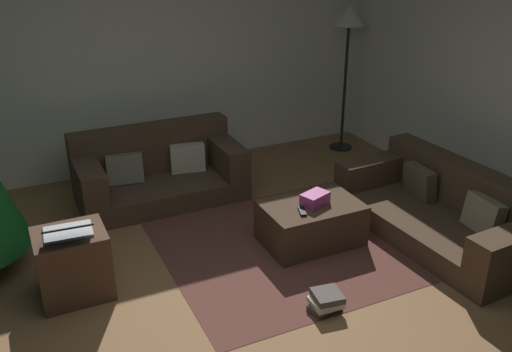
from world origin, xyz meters
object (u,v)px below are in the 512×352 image
couch_left (158,171)px  ottoman (311,223)px  tv_remote (302,211)px  couch_right (444,211)px  laptop (68,231)px  gift_box (315,199)px  side_table (73,264)px  book_stack (326,301)px  corner_lamp (349,27)px

couch_left → ottoman: couch_left is taller
tv_remote → couch_left: bearing=135.6°
couch_right → tv_remote: 1.36m
laptop → gift_box: bearing=-1.3°
tv_remote → laptop: (-1.88, 0.13, 0.20)m
couch_right → gift_box: size_ratio=8.08×
tv_remote → laptop: size_ratio=0.36×
ottoman → side_table: bearing=177.2°
couch_left → book_stack: couch_left is taller
ottoman → side_table: side_table is taller
couch_left → corner_lamp: size_ratio=0.94×
ottoman → laptop: bearing=179.1°
tv_remote → side_table: 1.89m
ottoman → tv_remote: 0.27m
couch_left → ottoman: (0.96, -1.51, -0.09)m
tv_remote → laptop: laptop is taller
ottoman → corner_lamp: corner_lamp is taller
couch_left → couch_right: bearing=137.8°
couch_right → laptop: size_ratio=4.36×
couch_left → tv_remote: 1.80m
tv_remote → couch_right: bearing=6.0°
side_table → couch_left: bearing=52.8°
side_table → tv_remote: bearing=-6.1°
couch_left → gift_box: couch_left is taller
couch_left → laptop: size_ratio=3.76×
ottoman → gift_box: bearing=-42.0°
gift_box → corner_lamp: bearing=50.6°
gift_box → side_table: (-2.05, 0.12, -0.16)m
side_table → book_stack: bearing=-31.6°
couch_left → laptop: 1.85m
couch_left → corner_lamp: (2.52, 0.36, 1.25)m
corner_lamp → book_stack: bearing=-125.4°
couch_left → laptop: laptop is taller
side_table → book_stack: side_table is taller
couch_right → corner_lamp: 2.64m
ottoman → tv_remote: bearing=-146.9°
ottoman → laptop: (-2.03, 0.03, 0.40)m
side_table → couch_right: bearing=-9.0°
laptop → book_stack: 1.95m
couch_right → laptop: bearing=79.4°
ottoman → couch_left: bearing=122.5°
book_stack → gift_box: bearing=64.6°
side_table → corner_lamp: corner_lamp is taller
side_table → laptop: 0.33m
couch_left → book_stack: 2.48m
ottoman → tv_remote: size_ratio=5.35×
side_table → corner_lamp: size_ratio=0.30×
couch_left → book_stack: bearing=102.9°
ottoman → side_table: (-2.03, 0.10, 0.08)m
couch_left → tv_remote: size_ratio=10.46×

